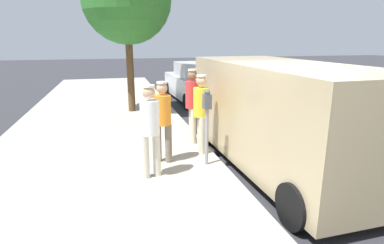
% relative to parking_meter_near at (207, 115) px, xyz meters
% --- Properties ---
extents(ground_plane, '(80.00, 80.00, 0.00)m').
position_rel_parking_meter_near_xyz_m(ground_plane, '(-1.35, 0.75, -1.18)').
color(ground_plane, '#2D2D33').
extents(sidewalk_slab, '(5.00, 32.00, 0.15)m').
position_rel_parking_meter_near_xyz_m(sidewalk_slab, '(2.15, 0.75, -1.11)').
color(sidewalk_slab, '#9E998E').
rests_on(sidewalk_slab, ground).
extents(parking_meter_near, '(0.14, 0.18, 1.52)m').
position_rel_parking_meter_near_xyz_m(parking_meter_near, '(0.00, 0.00, 0.00)').
color(parking_meter_near, gray).
rests_on(parking_meter_near, sidewalk_slab).
extents(pedestrian_in_orange, '(0.34, 0.34, 1.65)m').
position_rel_parking_meter_near_xyz_m(pedestrian_in_orange, '(0.82, -0.35, -0.09)').
color(pedestrian_in_orange, '#726656').
rests_on(pedestrian_in_orange, sidewalk_slab).
extents(pedestrian_in_red, '(0.34, 0.36, 1.77)m').
position_rel_parking_meter_near_xyz_m(pedestrian_in_red, '(-0.08, -1.46, -0.01)').
color(pedestrian_in_red, beige).
rests_on(pedestrian_in_red, sidewalk_slab).
extents(pedestrian_in_yellow, '(0.34, 0.36, 1.72)m').
position_rel_parking_meter_near_xyz_m(pedestrian_in_yellow, '(-0.08, -0.70, -0.04)').
color(pedestrian_in_yellow, beige).
rests_on(pedestrian_in_yellow, sidewalk_slab).
extents(pedestrian_in_white, '(0.35, 0.34, 1.69)m').
position_rel_parking_meter_near_xyz_m(pedestrian_in_white, '(1.14, 0.31, -0.06)').
color(pedestrian_in_white, beige).
rests_on(pedestrian_in_white, sidewalk_slab).
extents(parked_van, '(2.27, 5.26, 2.15)m').
position_rel_parking_meter_near_xyz_m(parked_van, '(-1.50, 0.12, -0.03)').
color(parked_van, tan).
rests_on(parked_van, ground).
extents(parked_sedan_behind, '(2.11, 4.47, 1.65)m').
position_rel_parking_meter_near_xyz_m(parked_sedan_behind, '(-1.78, -7.43, -0.43)').
color(parked_sedan_behind, '#BCBCC1').
rests_on(parked_sedan_behind, ground).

